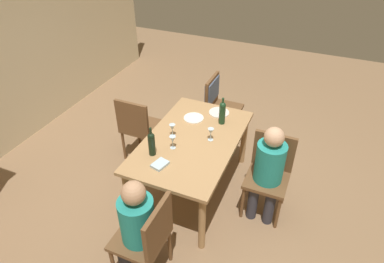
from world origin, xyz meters
name	(u,v)px	position (x,y,z in m)	size (l,w,h in m)	color
ground_plane	(192,188)	(0.00, 0.00, 0.00)	(10.00, 10.00, 0.00)	#846647
dining_table	(192,145)	(0.00, 0.00, 0.66)	(1.59, 0.97, 0.75)	#A87F51
chair_left_end	(148,236)	(-1.17, -0.09, 0.53)	(0.44, 0.44, 0.92)	brown
chair_near	(269,169)	(0.09, -0.86, 0.53)	(0.44, 0.44, 0.92)	brown
chair_right_end	(217,99)	(1.17, 0.12, 0.59)	(0.44, 0.46, 0.92)	brown
chair_far_right	(138,125)	(0.27, 0.86, 0.53)	(0.44, 0.44, 0.92)	brown
person_woman_host	(135,223)	(-1.17, 0.03, 0.65)	(0.30, 0.35, 1.12)	#33333D
person_man_bearded	(269,168)	(-0.03, -0.86, 0.65)	(0.35, 0.30, 1.12)	#33333D
wine_bottle_tall_green	(222,112)	(0.43, -0.20, 0.90)	(0.07, 0.07, 0.33)	#19381E
wine_bottle_dark_red	(152,143)	(-0.40, 0.27, 0.89)	(0.07, 0.07, 0.33)	black
wine_glass_near_left	(173,140)	(-0.22, 0.12, 0.85)	(0.07, 0.07, 0.15)	silver
wine_glass_centre	(211,132)	(0.06, -0.19, 0.85)	(0.07, 0.07, 0.15)	silver
wine_glass_near_right	(172,128)	(-0.03, 0.22, 0.85)	(0.07, 0.07, 0.15)	silver
dinner_plate_host	(219,113)	(0.62, -0.10, 0.76)	(0.25, 0.25, 0.01)	silver
dinner_plate_guest_left	(194,118)	(0.38, 0.14, 0.76)	(0.24, 0.24, 0.01)	white
folded_napkin	(160,164)	(-0.53, 0.12, 0.76)	(0.16, 0.12, 0.03)	#ADC6D6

